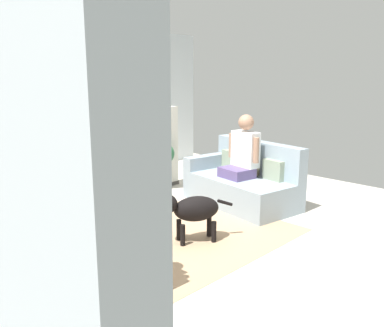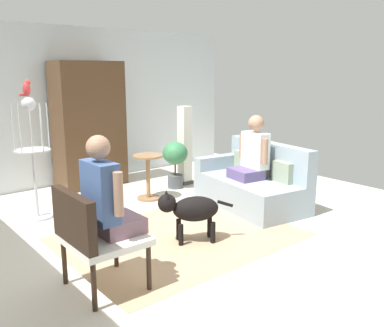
{
  "view_description": "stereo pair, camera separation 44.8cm",
  "coord_description": "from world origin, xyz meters",
  "px_view_note": "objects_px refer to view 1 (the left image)",
  "views": [
    {
      "loc": [
        -3.28,
        -3.37,
        1.88
      ],
      "look_at": [
        -0.08,
        -0.23,
        0.88
      ],
      "focal_mm": 39.08,
      "sensor_mm": 36.0,
      "label": 1
    },
    {
      "loc": [
        -2.95,
        -3.67,
        1.88
      ],
      "look_at": [
        -0.08,
        -0.23,
        0.88
      ],
      "focal_mm": 39.08,
      "sensor_mm": 36.0,
      "label": 2
    }
  ],
  "objects_px": {
    "person_on_couch": "(243,152)",
    "round_end_table": "(137,176)",
    "potted_plant": "(162,159)",
    "person_on_armchair": "(117,199)",
    "couch": "(243,182)",
    "parrot": "(15,89)",
    "dog": "(192,209)",
    "bird_cage_stand": "(22,155)",
    "column_lamp": "(171,146)",
    "armchair": "(104,236)",
    "armoire_cabinet": "(72,126)"
  },
  "relations": [
    {
      "from": "armchair",
      "to": "armoire_cabinet",
      "type": "xyz_separation_m",
      "value": [
        1.58,
        3.2,
        0.47
      ]
    },
    {
      "from": "potted_plant",
      "to": "bird_cage_stand",
      "type": "bearing_deg",
      "value": -179.93
    },
    {
      "from": "couch",
      "to": "potted_plant",
      "type": "bearing_deg",
      "value": 102.59
    },
    {
      "from": "dog",
      "to": "bird_cage_stand",
      "type": "height_order",
      "value": "bird_cage_stand"
    },
    {
      "from": "person_on_couch",
      "to": "dog",
      "type": "height_order",
      "value": "person_on_couch"
    },
    {
      "from": "column_lamp",
      "to": "dog",
      "type": "bearing_deg",
      "value": -127.26
    },
    {
      "from": "couch",
      "to": "person_on_couch",
      "type": "relative_size",
      "value": 1.97
    },
    {
      "from": "column_lamp",
      "to": "round_end_table",
      "type": "bearing_deg",
      "value": -160.92
    },
    {
      "from": "bird_cage_stand",
      "to": "armoire_cabinet",
      "type": "xyz_separation_m",
      "value": [
        1.29,
        1.04,
        0.14
      ]
    },
    {
      "from": "person_on_armchair",
      "to": "couch",
      "type": "bearing_deg",
      "value": 15.64
    },
    {
      "from": "person_on_couch",
      "to": "person_on_armchair",
      "type": "xyz_separation_m",
      "value": [
        -2.67,
        -0.74,
        0.07
      ]
    },
    {
      "from": "armchair",
      "to": "parrot",
      "type": "relative_size",
      "value": 4.52
    },
    {
      "from": "parrot",
      "to": "armoire_cabinet",
      "type": "distance_m",
      "value": 1.79
    },
    {
      "from": "round_end_table",
      "to": "armoire_cabinet",
      "type": "relative_size",
      "value": 0.33
    },
    {
      "from": "person_on_couch",
      "to": "bird_cage_stand",
      "type": "xyz_separation_m",
      "value": [
        -2.52,
        1.42,
        0.11
      ]
    },
    {
      "from": "couch",
      "to": "parrot",
      "type": "relative_size",
      "value": 8.56
    },
    {
      "from": "column_lamp",
      "to": "armchair",
      "type": "bearing_deg",
      "value": -141.42
    },
    {
      "from": "person_on_armchair",
      "to": "potted_plant",
      "type": "xyz_separation_m",
      "value": [
        2.4,
        2.16,
        -0.34
      ]
    },
    {
      "from": "dog",
      "to": "armoire_cabinet",
      "type": "height_order",
      "value": "armoire_cabinet"
    },
    {
      "from": "potted_plant",
      "to": "armoire_cabinet",
      "type": "bearing_deg",
      "value": 133.15
    },
    {
      "from": "person_on_armchair",
      "to": "parrot",
      "type": "distance_m",
      "value": 2.32
    },
    {
      "from": "bird_cage_stand",
      "to": "person_on_couch",
      "type": "bearing_deg",
      "value": -29.43
    },
    {
      "from": "person_on_couch",
      "to": "parrot",
      "type": "bearing_deg",
      "value": 150.67
    },
    {
      "from": "armoire_cabinet",
      "to": "bird_cage_stand",
      "type": "bearing_deg",
      "value": -141.08
    },
    {
      "from": "armchair",
      "to": "parrot",
      "type": "distance_m",
      "value": 2.45
    },
    {
      "from": "couch",
      "to": "potted_plant",
      "type": "height_order",
      "value": "couch"
    },
    {
      "from": "round_end_table",
      "to": "armoire_cabinet",
      "type": "xyz_separation_m",
      "value": [
        -0.28,
        1.28,
        0.64
      ]
    },
    {
      "from": "couch",
      "to": "person_on_couch",
      "type": "bearing_deg",
      "value": -156.35
    },
    {
      "from": "bird_cage_stand",
      "to": "column_lamp",
      "type": "relative_size",
      "value": 1.2
    },
    {
      "from": "couch",
      "to": "person_on_couch",
      "type": "xyz_separation_m",
      "value": [
        -0.05,
        -0.02,
        0.45
      ]
    },
    {
      "from": "person_on_couch",
      "to": "round_end_table",
      "type": "xyz_separation_m",
      "value": [
        -0.95,
        1.19,
        -0.38
      ]
    },
    {
      "from": "dog",
      "to": "parrot",
      "type": "xyz_separation_m",
      "value": [
        -1.05,
        1.87,
        1.29
      ]
    },
    {
      "from": "person_on_couch",
      "to": "bird_cage_stand",
      "type": "height_order",
      "value": "bird_cage_stand"
    },
    {
      "from": "couch",
      "to": "armchair",
      "type": "distance_m",
      "value": 2.98
    },
    {
      "from": "armoire_cabinet",
      "to": "round_end_table",
      "type": "bearing_deg",
      "value": -77.5
    },
    {
      "from": "couch",
      "to": "dog",
      "type": "distance_m",
      "value": 1.61
    },
    {
      "from": "couch",
      "to": "armchair",
      "type": "xyz_separation_m",
      "value": [
        -2.87,
        -0.76,
        0.24
      ]
    },
    {
      "from": "bird_cage_stand",
      "to": "potted_plant",
      "type": "relative_size",
      "value": 2.07
    },
    {
      "from": "dog",
      "to": "potted_plant",
      "type": "distance_m",
      "value": 2.24
    },
    {
      "from": "couch",
      "to": "dog",
      "type": "bearing_deg",
      "value": -162.94
    },
    {
      "from": "person_on_armchair",
      "to": "person_on_couch",
      "type": "bearing_deg",
      "value": 15.48
    },
    {
      "from": "round_end_table",
      "to": "parrot",
      "type": "distance_m",
      "value": 2.06
    },
    {
      "from": "person_on_couch",
      "to": "round_end_table",
      "type": "bearing_deg",
      "value": 128.71
    },
    {
      "from": "couch",
      "to": "bird_cage_stand",
      "type": "xyz_separation_m",
      "value": [
        -2.57,
        1.4,
        0.57
      ]
    },
    {
      "from": "person_on_armchair",
      "to": "bird_cage_stand",
      "type": "height_order",
      "value": "bird_cage_stand"
    },
    {
      "from": "bird_cage_stand",
      "to": "parrot",
      "type": "relative_size",
      "value": 7.78
    },
    {
      "from": "bird_cage_stand",
      "to": "round_end_table",
      "type": "bearing_deg",
      "value": -8.53
    },
    {
      "from": "person_on_armchair",
      "to": "bird_cage_stand",
      "type": "xyz_separation_m",
      "value": [
        0.14,
        2.16,
        0.04
      ]
    },
    {
      "from": "couch",
      "to": "person_on_couch",
      "type": "height_order",
      "value": "person_on_couch"
    },
    {
      "from": "potted_plant",
      "to": "person_on_armchair",
      "type": "bearing_deg",
      "value": -137.99
    }
  ]
}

